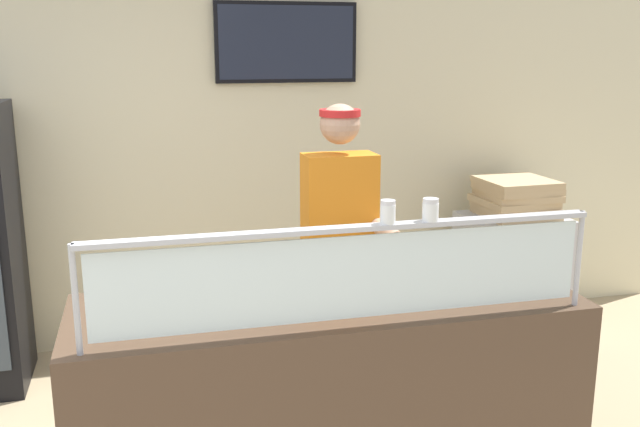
{
  "coord_description": "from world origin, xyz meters",
  "views": [
    {
      "loc": [
        0.36,
        -2.45,
        2.04
      ],
      "look_at": [
        1.09,
        0.41,
        1.34
      ],
      "focal_mm": 39.39,
      "sensor_mm": 36.0,
      "label": 1
    }
  ],
  "objects_px": {
    "pizza_tray": "(363,286)",
    "pizza_box_stack": "(516,198)",
    "parmesan_shaker": "(388,213)",
    "pepper_flake_shaker": "(430,211)",
    "pizza_server": "(368,283)",
    "worker_figure": "(340,245)"
  },
  "relations": [
    {
      "from": "pizza_tray",
      "to": "pizza_box_stack",
      "type": "distance_m",
      "value": 2.14
    },
    {
      "from": "parmesan_shaker",
      "to": "worker_figure",
      "type": "distance_m",
      "value": 1.05
    },
    {
      "from": "pepper_flake_shaker",
      "to": "parmesan_shaker",
      "type": "bearing_deg",
      "value": 180.0
    },
    {
      "from": "pizza_tray",
      "to": "parmesan_shaker",
      "type": "bearing_deg",
      "value": -95.42
    },
    {
      "from": "pepper_flake_shaker",
      "to": "pizza_box_stack",
      "type": "height_order",
      "value": "pepper_flake_shaker"
    },
    {
      "from": "worker_figure",
      "to": "pizza_box_stack",
      "type": "distance_m",
      "value": 1.78
    },
    {
      "from": "worker_figure",
      "to": "pizza_box_stack",
      "type": "height_order",
      "value": "worker_figure"
    },
    {
      "from": "pizza_box_stack",
      "to": "worker_figure",
      "type": "bearing_deg",
      "value": -150.39
    },
    {
      "from": "pizza_tray",
      "to": "pizza_box_stack",
      "type": "height_order",
      "value": "pizza_box_stack"
    },
    {
      "from": "pepper_flake_shaker",
      "to": "pizza_box_stack",
      "type": "distance_m",
      "value": 2.38
    },
    {
      "from": "pizza_tray",
      "to": "worker_figure",
      "type": "bearing_deg",
      "value": 85.03
    },
    {
      "from": "parmesan_shaker",
      "to": "worker_figure",
      "type": "height_order",
      "value": "worker_figure"
    },
    {
      "from": "pizza_tray",
      "to": "pizza_server",
      "type": "height_order",
      "value": "pizza_server"
    },
    {
      "from": "pizza_server",
      "to": "worker_figure",
      "type": "xyz_separation_m",
      "value": [
        0.03,
        0.58,
        0.02
      ]
    },
    {
      "from": "pepper_flake_shaker",
      "to": "pizza_tray",
      "type": "bearing_deg",
      "value": 108.59
    },
    {
      "from": "pizza_tray",
      "to": "pizza_box_stack",
      "type": "xyz_separation_m",
      "value": [
        1.59,
        1.43,
        0.04
      ]
    },
    {
      "from": "pizza_tray",
      "to": "pepper_flake_shaker",
      "type": "xyz_separation_m",
      "value": [
        0.14,
        -0.41,
        0.44
      ]
    },
    {
      "from": "parmesan_shaker",
      "to": "pepper_flake_shaker",
      "type": "relative_size",
      "value": 1.03
    },
    {
      "from": "parmesan_shaker",
      "to": "pizza_tray",
      "type": "bearing_deg",
      "value": 84.58
    },
    {
      "from": "pizza_server",
      "to": "pizza_box_stack",
      "type": "distance_m",
      "value": 2.14
    },
    {
      "from": "pizza_tray",
      "to": "pizza_server",
      "type": "distance_m",
      "value": 0.03
    },
    {
      "from": "parmesan_shaker",
      "to": "pizza_box_stack",
      "type": "distance_m",
      "value": 2.5
    }
  ]
}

